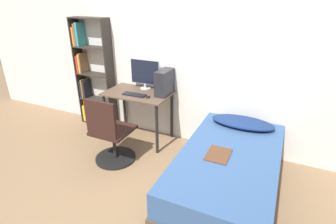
% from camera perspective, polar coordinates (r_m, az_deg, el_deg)
% --- Properties ---
extents(ground_plane, '(14.00, 14.00, 0.00)m').
position_cam_1_polar(ground_plane, '(3.22, -8.49, -16.98)').
color(ground_plane, '#846647').
extents(wall_back, '(8.00, 0.05, 2.50)m').
position_cam_1_polar(wall_back, '(3.83, 2.55, 11.31)').
color(wall_back, silver).
rests_on(wall_back, ground_plane).
extents(desk, '(0.98, 0.61, 0.78)m').
position_cam_1_polar(desk, '(3.96, -6.49, 2.45)').
color(desk, brown).
rests_on(desk, ground_plane).
extents(bookshelf, '(0.65, 0.23, 1.79)m').
position_cam_1_polar(bookshelf, '(4.65, -16.66, 7.28)').
color(bookshelf, '#2D2823').
rests_on(bookshelf, ground_plane).
extents(office_chair, '(0.56, 0.56, 0.95)m').
position_cam_1_polar(office_chair, '(3.57, -12.30, -5.56)').
color(office_chair, black).
rests_on(office_chair, ground_plane).
extents(bed, '(1.06, 1.92, 0.53)m').
position_cam_1_polar(bed, '(3.11, 12.87, -12.86)').
color(bed, '#4C3D2D').
rests_on(bed, ground_plane).
extents(pillow, '(0.80, 0.36, 0.11)m').
position_cam_1_polar(pillow, '(3.54, 15.91, -2.19)').
color(pillow, navy).
rests_on(pillow, bed).
extents(magazine, '(0.24, 0.32, 0.01)m').
position_cam_1_polar(magazine, '(2.89, 10.90, -9.08)').
color(magazine, '#56331E').
rests_on(magazine, bed).
extents(monitor, '(0.49, 0.16, 0.45)m').
position_cam_1_polar(monitor, '(4.00, -5.03, 8.44)').
color(monitor, '#B7B7BC').
rests_on(monitor, desk).
extents(keyboard, '(0.35, 0.12, 0.02)m').
position_cam_1_polar(keyboard, '(3.80, -7.34, 3.77)').
color(keyboard, black).
rests_on(keyboard, desk).
extents(pc_tower, '(0.16, 0.36, 0.36)m').
position_cam_1_polar(pc_tower, '(3.76, -0.77, 6.47)').
color(pc_tower, '#232328').
rests_on(pc_tower, desk).
extents(mouse, '(0.06, 0.09, 0.02)m').
position_cam_1_polar(mouse, '(3.70, -4.39, 3.29)').
color(mouse, black).
rests_on(mouse, desk).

